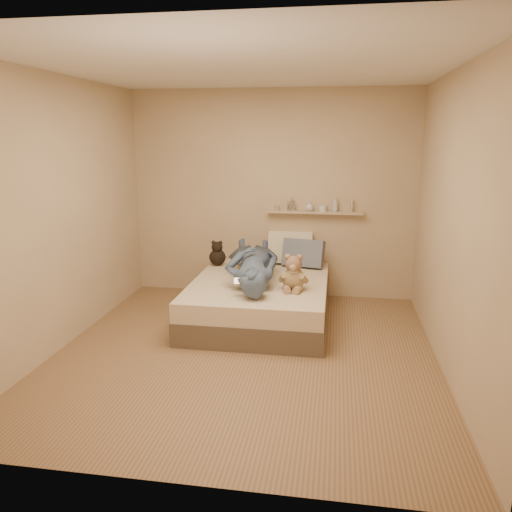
% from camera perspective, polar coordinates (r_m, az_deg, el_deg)
% --- Properties ---
extents(room, '(3.80, 3.80, 3.80)m').
position_cam_1_polar(room, '(4.51, -1.32, 4.27)').
color(room, '#8B6948').
rests_on(room, ground).
extents(bed, '(1.50, 1.90, 0.45)m').
position_cam_1_polar(bed, '(5.66, 0.45, -5.02)').
color(bed, brown).
rests_on(bed, floor).
extents(game_console, '(0.19, 0.10, 0.06)m').
position_cam_1_polar(game_console, '(5.02, -1.51, -2.89)').
color(game_console, '#B7BABE').
rests_on(game_console, bed).
extents(teddy_bear, '(0.33, 0.31, 0.39)m').
position_cam_1_polar(teddy_bear, '(5.22, 4.29, -2.20)').
color(teddy_bear, '#A27F59').
rests_on(teddy_bear, bed).
extents(dark_plush, '(0.21, 0.21, 0.32)m').
position_cam_1_polar(dark_plush, '(6.24, -4.44, 0.16)').
color(dark_plush, black).
rests_on(dark_plush, bed).
extents(pillow_cream, '(0.55, 0.29, 0.43)m').
position_cam_1_polar(pillow_cream, '(6.31, 3.94, 0.92)').
color(pillow_cream, beige).
rests_on(pillow_cream, bed).
extents(pillow_grey, '(0.54, 0.33, 0.37)m').
position_cam_1_polar(pillow_grey, '(6.17, 5.43, 0.31)').
color(pillow_grey, slate).
rests_on(pillow_grey, bed).
extents(person, '(0.85, 1.71, 0.39)m').
position_cam_1_polar(person, '(5.58, -0.42, -0.78)').
color(person, '#43526A').
rests_on(person, bed).
extents(wall_shelf, '(1.20, 0.12, 0.03)m').
position_cam_1_polar(wall_shelf, '(6.29, 6.71, 4.98)').
color(wall_shelf, tan).
rests_on(wall_shelf, wall_back).
extents(shelf_bottles, '(0.97, 0.13, 0.19)m').
position_cam_1_polar(shelf_bottles, '(6.28, 6.66, 5.75)').
color(shelf_bottles, '#9D9986').
rests_on(shelf_bottles, wall_shelf).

